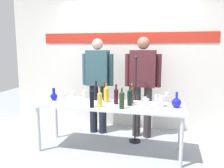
# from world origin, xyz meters

# --- Properties ---
(ground_plane) EXTENTS (10.00, 10.00, 0.00)m
(ground_plane) POSITION_xyz_m (0.00, 0.00, 0.00)
(ground_plane) COLOR #989FA5
(back_wall) EXTENTS (4.86, 0.11, 3.00)m
(back_wall) POSITION_xyz_m (0.00, 1.25, 1.50)
(back_wall) COLOR silver
(back_wall) RESTS_ON ground
(display_table) EXTENTS (2.22, 0.66, 0.74)m
(display_table) POSITION_xyz_m (0.00, 0.00, 0.68)
(display_table) COLOR silver
(display_table) RESTS_ON ground
(decanter_blue_left) EXTENTS (0.11, 0.11, 0.20)m
(decanter_blue_left) POSITION_xyz_m (-0.94, 0.03, 0.81)
(decanter_blue_left) COLOR #1016B8
(decanter_blue_left) RESTS_ON display_table
(decanter_blue_right) EXTENTS (0.14, 0.14, 0.22)m
(decanter_blue_right) POSITION_xyz_m (0.97, 0.03, 0.82)
(decanter_blue_right) COLOR #1A1EB3
(decanter_blue_right) RESTS_ON display_table
(presenter_left) EXTENTS (0.59, 0.22, 1.74)m
(presenter_left) POSITION_xyz_m (-0.41, 0.72, 1.00)
(presenter_left) COLOR #1C212D
(presenter_left) RESTS_ON ground
(presenter_right) EXTENTS (0.63, 0.22, 1.77)m
(presenter_right) POSITION_xyz_m (0.41, 0.72, 1.02)
(presenter_right) COLOR #363032
(presenter_right) RESTS_ON ground
(wine_bottle_0) EXTENTS (0.07, 0.07, 0.30)m
(wine_bottle_0) POSITION_xyz_m (0.31, 0.12, 0.87)
(wine_bottle_0) COLOR #53270F
(wine_bottle_0) RESTS_ON display_table
(wine_bottle_1) EXTENTS (0.07, 0.07, 0.30)m
(wine_bottle_1) POSITION_xyz_m (-0.13, 0.20, 0.87)
(wine_bottle_1) COLOR black
(wine_bottle_1) RESTS_ON display_table
(wine_bottle_2) EXTENTS (0.07, 0.07, 0.31)m
(wine_bottle_2) POSITION_xyz_m (-0.28, 0.20, 0.88)
(wine_bottle_2) COLOR black
(wine_bottle_2) RESTS_ON display_table
(wine_bottle_3) EXTENTS (0.06, 0.06, 0.30)m
(wine_bottle_3) POSITION_xyz_m (0.10, 0.01, 0.88)
(wine_bottle_3) COLOR black
(wine_bottle_3) RESTS_ON display_table
(wine_bottle_4) EXTENTS (0.07, 0.07, 0.31)m
(wine_bottle_4) POSITION_xyz_m (0.24, -0.23, 0.88)
(wine_bottle_4) COLOR #1F3119
(wine_bottle_4) RESTS_ON display_table
(wine_bottle_5) EXTENTS (0.07, 0.07, 0.33)m
(wine_bottle_5) POSITION_xyz_m (-0.19, -0.26, 0.88)
(wine_bottle_5) COLOR black
(wine_bottle_5) RESTS_ON display_table
(wine_bottle_6) EXTENTS (0.08, 0.08, 0.30)m
(wine_bottle_6) POSITION_xyz_m (-0.08, 0.09, 0.87)
(wine_bottle_6) COLOR gold
(wine_bottle_6) RESTS_ON display_table
(wine_bottle_7) EXTENTS (0.07, 0.07, 0.31)m
(wine_bottle_7) POSITION_xyz_m (0.31, -0.02, 0.87)
(wine_bottle_7) COLOR black
(wine_bottle_7) RESTS_ON display_table
(wine_bottle_8) EXTENTS (0.07, 0.07, 0.30)m
(wine_bottle_8) POSITION_xyz_m (-0.09, -0.23, 0.87)
(wine_bottle_8) COLOR gold
(wine_bottle_8) RESTS_ON display_table
(wine_glass_left_0) EXTENTS (0.07, 0.07, 0.15)m
(wine_glass_left_0) POSITION_xyz_m (-0.63, 0.09, 0.85)
(wine_glass_left_0) COLOR white
(wine_glass_left_0) RESTS_ON display_table
(wine_glass_left_1) EXTENTS (0.06, 0.06, 0.15)m
(wine_glass_left_1) POSITION_xyz_m (-0.78, 0.03, 0.84)
(wine_glass_left_1) COLOR white
(wine_glass_left_1) RESTS_ON display_table
(wine_glass_left_2) EXTENTS (0.06, 0.06, 0.14)m
(wine_glass_left_2) POSITION_xyz_m (-0.69, -0.11, 0.84)
(wine_glass_left_2) COLOR white
(wine_glass_left_2) RESTS_ON display_table
(wine_glass_left_3) EXTENTS (0.06, 0.06, 0.14)m
(wine_glass_left_3) POSITION_xyz_m (-0.50, 0.27, 0.84)
(wine_glass_left_3) COLOR white
(wine_glass_left_3) RESTS_ON display_table
(wine_glass_right_0) EXTENTS (0.06, 0.06, 0.17)m
(wine_glass_right_0) POSITION_xyz_m (0.84, 0.27, 0.87)
(wine_glass_right_0) COLOR white
(wine_glass_right_0) RESTS_ON display_table
(wine_glass_right_1) EXTENTS (0.06, 0.06, 0.15)m
(wine_glass_right_1) POSITION_xyz_m (0.58, -0.18, 0.85)
(wine_glass_right_1) COLOR white
(wine_glass_right_1) RESTS_ON display_table
(wine_glass_right_2) EXTENTS (0.06, 0.06, 0.16)m
(wine_glass_right_2) POSITION_xyz_m (0.69, 0.10, 0.86)
(wine_glass_right_2) COLOR white
(wine_glass_right_2) RESTS_ON display_table
(wine_glass_right_3) EXTENTS (0.06, 0.06, 0.14)m
(wine_glass_right_3) POSITION_xyz_m (0.53, -0.01, 0.84)
(wine_glass_right_3) COLOR white
(wine_glass_right_3) RESTS_ON display_table
(wine_glass_right_4) EXTENTS (0.07, 0.07, 0.15)m
(wine_glass_right_4) POSITION_xyz_m (0.80, 0.09, 0.85)
(wine_glass_right_4) COLOR white
(wine_glass_right_4) RESTS_ON display_table
(wine_glass_right_5) EXTENTS (0.07, 0.07, 0.16)m
(wine_glass_right_5) POSITION_xyz_m (0.77, 0.00, 0.86)
(wine_glass_right_5) COLOR white
(wine_glass_right_5) RESTS_ON display_table
(microphone_stand) EXTENTS (0.20, 0.20, 1.46)m
(microphone_stand) POSITION_xyz_m (0.33, 0.44, 0.48)
(microphone_stand) COLOR black
(microphone_stand) RESTS_ON ground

